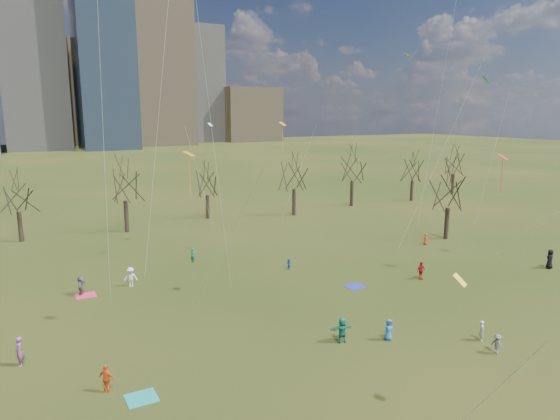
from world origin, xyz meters
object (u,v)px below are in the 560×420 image
blanket_navy (355,286)px  person_1 (482,331)px  blanket_crimson (86,295)px  person_0 (389,330)px  person_4 (107,378)px  blanket_teal (142,398)px

blanket_navy → person_1: (1.01, -12.51, 0.69)m
blanket_crimson → person_1: person_1 is taller
person_0 → blanket_navy: bearing=79.5°
blanket_crimson → person_0: 24.83m
blanket_crimson → person_4: size_ratio=1.02×
blanket_crimson → person_4: 16.05m
blanket_teal → person_4: 2.26m
blanket_navy → person_0: person_0 is taller
blanket_navy → person_4: size_ratio=1.02×
blanket_crimson → person_1: bearing=-44.2°
blanket_crimson → person_1: 30.74m
person_0 → person_1: size_ratio=1.05×
person_1 → person_4: bearing=104.9°
blanket_crimson → person_1: size_ratio=1.14×
blanket_navy → person_1: person_1 is taller
blanket_teal → person_1: (21.56, -3.88, 0.69)m
blanket_teal → blanket_navy: bearing=22.8°
blanket_teal → person_0: size_ratio=1.09×
blanket_crimson → blanket_navy: bearing=-23.0°
blanket_teal → person_1: size_ratio=1.14×
blanket_navy → person_0: bearing=-114.8°
blanket_navy → blanket_crimson: size_ratio=1.00×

